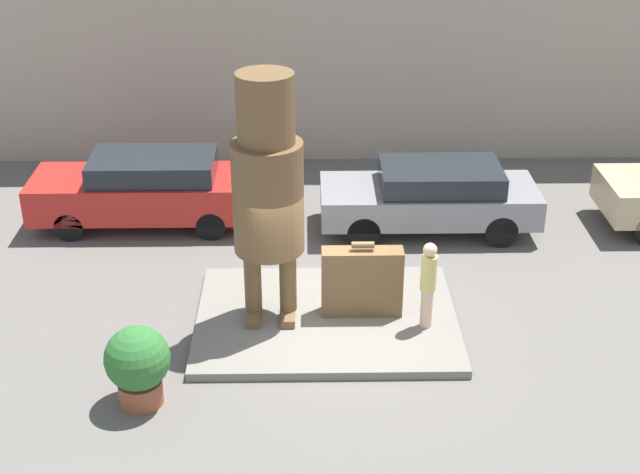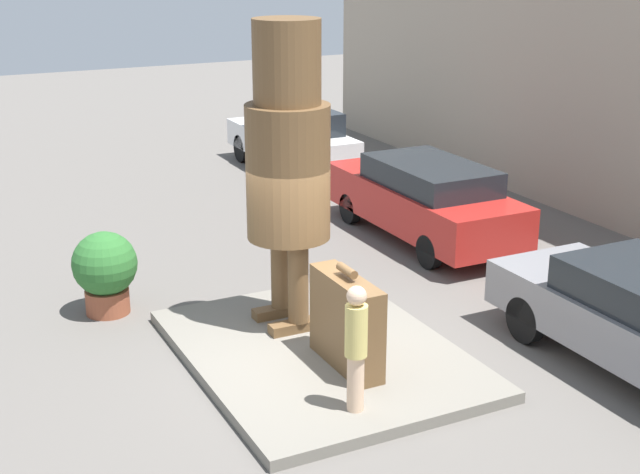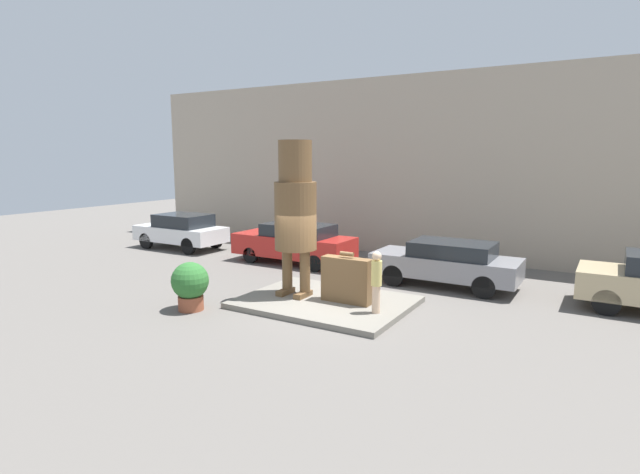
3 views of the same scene
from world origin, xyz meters
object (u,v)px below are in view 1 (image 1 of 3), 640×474
(tourist, at_px, (428,282))
(planter_pot, at_px, (138,364))
(giant_suitcase, at_px, (362,282))
(parked_car_grey, at_px, (431,196))
(statue_figure, at_px, (268,182))
(parked_car_red, at_px, (146,188))

(tourist, height_order, planter_pot, tourist)
(giant_suitcase, distance_m, parked_car_grey, 3.98)
(giant_suitcase, bearing_deg, statue_figure, -176.65)
(statue_figure, height_order, parked_car_grey, statue_figure)
(parked_car_red, bearing_deg, statue_figure, 124.10)
(tourist, relative_size, parked_car_grey, 0.35)
(parked_car_red, distance_m, parked_car_grey, 6.06)
(parked_car_grey, xyz_separation_m, planter_pot, (-5.19, -5.93, -0.07))
(statue_figure, bearing_deg, parked_car_red, 124.10)
(statue_figure, xyz_separation_m, parked_car_red, (-2.78, 4.11, -1.89))
(tourist, xyz_separation_m, planter_pot, (-4.60, -1.87, -0.31))
(giant_suitcase, distance_m, tourist, 1.20)
(giant_suitcase, xyz_separation_m, tourist, (1.08, -0.45, 0.25))
(parked_car_grey, height_order, planter_pot, parked_car_grey)
(giant_suitcase, relative_size, parked_car_grey, 0.31)
(statue_figure, height_order, planter_pot, statue_figure)
(statue_figure, distance_m, tourist, 3.18)
(statue_figure, height_order, tourist, statue_figure)
(statue_figure, relative_size, giant_suitcase, 3.11)
(statue_figure, relative_size, tourist, 2.75)
(planter_pot, bearing_deg, tourist, 22.11)
(statue_figure, distance_m, planter_pot, 3.56)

